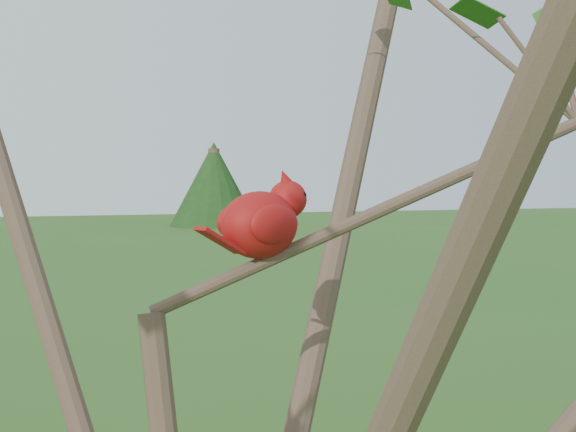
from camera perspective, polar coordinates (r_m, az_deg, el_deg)
The scene contains 2 objects.
crabapple_tree at distance 1.03m, azimuth -3.72°, elevation 2.34°, with size 2.35×2.05×2.95m.
cardinal at distance 1.16m, azimuth -1.62°, elevation -0.34°, with size 0.18×0.12×0.13m.
Camera 1 is at (-0.22, -1.02, 2.13)m, focal length 55.00 mm.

